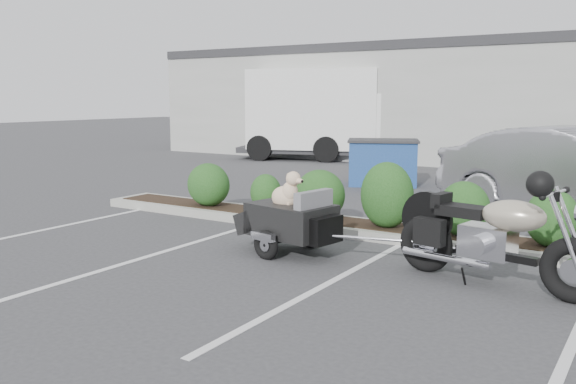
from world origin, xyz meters
The scene contains 7 objects.
ground centered at (0.00, 0.00, 0.00)m, with size 90.00×90.00×0.00m, color #38383A.
planter_kerb centered at (1.00, 2.20, 0.07)m, with size 12.00×1.00×0.15m, color #9E9E93.
building centered at (0.00, 17.00, 2.00)m, with size 26.00×10.00×4.00m, color #9EA099.
motorcycle centered at (2.84, 0.45, 0.57)m, with size 2.49×1.02×1.44m.
pet_trailer centered at (0.06, 0.48, 0.50)m, with size 2.02×1.15×1.19m.
dumpster centered at (-1.61, 7.50, 0.58)m, with size 2.06×1.78×1.14m.
delivery_truck centered at (-5.58, 12.54, 1.50)m, with size 7.18×4.22×3.13m.
Camera 1 is at (4.51, -6.61, 2.18)m, focal length 38.00 mm.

